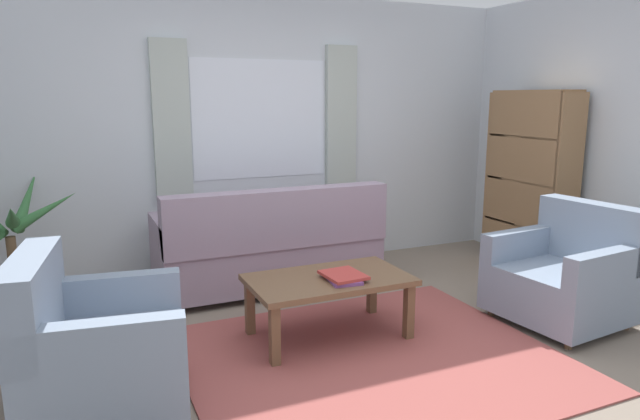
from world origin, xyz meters
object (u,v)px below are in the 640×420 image
object	(u,v)px
couch	(270,248)
armchair_right	(566,275)
coffee_table	(329,285)
book_stack_on_table	(343,277)
armchair_left	(94,349)
bookshelf	(530,180)
potted_plant	(14,264)

from	to	relation	value
couch	armchair_right	distance (m)	2.37
coffee_table	book_stack_on_table	distance (m)	0.14
armchair_left	book_stack_on_table	xyz separation A→B (m)	(1.59, 0.26, 0.11)
armchair_left	armchair_right	bearing A→B (deg)	-83.74
book_stack_on_table	bookshelf	size ratio (longest dim) A/B	0.19
armchair_right	bookshelf	world-z (taller)	bookshelf
book_stack_on_table	potted_plant	bearing A→B (deg)	146.51
armchair_right	book_stack_on_table	distance (m)	1.72
book_stack_on_table	potted_plant	distance (m)	2.48
armchair_left	coffee_table	size ratio (longest dim) A/B	0.86
couch	bookshelf	xyz separation A→B (m)	(2.49, -0.43, 0.51)
armchair_left	coffee_table	world-z (taller)	armchair_left
armchair_left	armchair_right	size ratio (longest dim) A/B	1.03
armchair_right	book_stack_on_table	bearing A→B (deg)	-107.75
armchair_left	potted_plant	size ratio (longest dim) A/B	0.79
armchair_right	coffee_table	bearing A→B (deg)	-110.30
coffee_table	bookshelf	bearing A→B (deg)	15.88
potted_plant	bookshelf	world-z (taller)	bookshelf
coffee_table	potted_plant	distance (m)	2.38
couch	coffee_table	distance (m)	1.13
bookshelf	coffee_table	bearing A→B (deg)	105.88
couch	coffee_table	world-z (taller)	couch
armchair_left	book_stack_on_table	distance (m)	1.61
couch	potted_plant	xyz separation A→B (m)	(-1.97, 0.15, 0.06)
armchair_right	coffee_table	distance (m)	1.79
coffee_table	couch	bearing A→B (deg)	91.77
armchair_left	bookshelf	world-z (taller)	bookshelf
armchair_left	potted_plant	xyz separation A→B (m)	(-0.48, 1.62, 0.08)
couch	book_stack_on_table	world-z (taller)	couch
coffee_table	armchair_left	bearing A→B (deg)	-167.09
potted_plant	bookshelf	size ratio (longest dim) A/B	0.70
coffee_table	book_stack_on_table	world-z (taller)	book_stack_on_table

